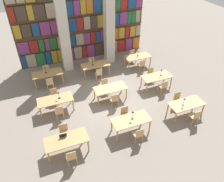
% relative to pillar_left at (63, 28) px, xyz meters
% --- Properties ---
extents(ground_plane, '(40.00, 40.00, 0.00)m').
position_rel_pillar_left_xyz_m(ground_plane, '(1.58, -4.28, -3.00)').
color(ground_plane, gray).
extents(bookshelf_bank, '(9.38, 0.35, 5.50)m').
position_rel_pillar_left_xyz_m(bookshelf_bank, '(1.59, 1.18, -0.30)').
color(bookshelf_bank, brown).
rests_on(bookshelf_bank, ground_plane).
extents(pillar_left, '(0.63, 0.63, 6.00)m').
position_rel_pillar_left_xyz_m(pillar_left, '(0.00, 0.00, 0.00)').
color(pillar_left, silver).
rests_on(pillar_left, ground_plane).
extents(pillar_center, '(0.63, 0.63, 6.00)m').
position_rel_pillar_left_xyz_m(pillar_center, '(3.15, 0.00, 0.00)').
color(pillar_center, silver).
rests_on(pillar_center, ground_plane).
extents(reading_table_0, '(1.88, 0.89, 0.77)m').
position_rel_pillar_left_xyz_m(reading_table_0, '(-1.57, -7.18, -2.32)').
color(reading_table_0, tan).
rests_on(reading_table_0, ground_plane).
extents(chair_0, '(0.42, 0.40, 0.88)m').
position_rel_pillar_left_xyz_m(chair_0, '(-1.55, -7.91, -2.52)').
color(chair_0, tan).
rests_on(chair_0, ground_plane).
extents(chair_1, '(0.42, 0.40, 0.88)m').
position_rel_pillar_left_xyz_m(chair_1, '(-1.55, -6.45, -2.52)').
color(chair_1, tan).
rests_on(chair_1, ground_plane).
extents(laptop, '(0.32, 0.22, 0.21)m').
position_rel_pillar_left_xyz_m(laptop, '(-1.67, -6.93, -2.19)').
color(laptop, silver).
rests_on(laptop, reading_table_0).
extents(reading_table_1, '(1.88, 0.89, 0.77)m').
position_rel_pillar_left_xyz_m(reading_table_1, '(1.56, -7.11, -2.32)').
color(reading_table_1, tan).
rests_on(reading_table_1, ground_plane).
extents(chair_2, '(0.42, 0.40, 0.88)m').
position_rel_pillar_left_xyz_m(chair_2, '(1.59, -7.83, -2.52)').
color(chair_2, tan).
rests_on(chair_2, ground_plane).
extents(chair_3, '(0.42, 0.40, 0.88)m').
position_rel_pillar_left_xyz_m(chair_3, '(1.59, -6.38, -2.52)').
color(chair_3, tan).
rests_on(chair_3, ground_plane).
extents(desk_lamp_0, '(0.14, 0.14, 0.47)m').
position_rel_pillar_left_xyz_m(desk_lamp_0, '(1.64, -7.07, -1.92)').
color(desk_lamp_0, '#232328').
rests_on(desk_lamp_0, reading_table_1).
extents(reading_table_2, '(1.88, 0.89, 0.77)m').
position_rel_pillar_left_xyz_m(reading_table_2, '(4.78, -7.08, -2.32)').
color(reading_table_2, tan).
rests_on(reading_table_2, ground_plane).
extents(chair_4, '(0.42, 0.40, 0.88)m').
position_rel_pillar_left_xyz_m(chair_4, '(4.80, -7.80, -2.52)').
color(chair_4, tan).
rests_on(chair_4, ground_plane).
extents(chair_5, '(0.42, 0.40, 0.88)m').
position_rel_pillar_left_xyz_m(chair_5, '(4.80, -6.35, -2.52)').
color(chair_5, tan).
rests_on(chair_5, ground_plane).
extents(desk_lamp_1, '(0.14, 0.14, 0.46)m').
position_rel_pillar_left_xyz_m(desk_lamp_1, '(4.50, -7.12, -1.92)').
color(desk_lamp_1, '#232328').
rests_on(desk_lamp_1, reading_table_2).
extents(reading_table_3, '(1.88, 0.89, 0.77)m').
position_rel_pillar_left_xyz_m(reading_table_3, '(-1.56, -4.23, -2.32)').
color(reading_table_3, tan).
rests_on(reading_table_3, ground_plane).
extents(chair_6, '(0.42, 0.40, 0.88)m').
position_rel_pillar_left_xyz_m(chair_6, '(-1.51, -4.96, -2.52)').
color(chair_6, tan).
rests_on(chair_6, ground_plane).
extents(chair_7, '(0.42, 0.40, 0.88)m').
position_rel_pillar_left_xyz_m(chair_7, '(-1.51, -3.50, -2.52)').
color(chair_7, tan).
rests_on(chair_7, ground_plane).
extents(desk_lamp_2, '(0.14, 0.14, 0.43)m').
position_rel_pillar_left_xyz_m(desk_lamp_2, '(-1.33, -4.24, -1.94)').
color(desk_lamp_2, '#232328').
rests_on(desk_lamp_2, reading_table_3).
extents(reading_table_4, '(1.88, 0.89, 0.77)m').
position_rel_pillar_left_xyz_m(reading_table_4, '(1.56, -4.34, -2.32)').
color(reading_table_4, tan).
rests_on(reading_table_4, ground_plane).
extents(chair_8, '(0.42, 0.40, 0.88)m').
position_rel_pillar_left_xyz_m(chair_8, '(1.52, -5.06, -2.52)').
color(chair_8, tan).
rests_on(chair_8, ground_plane).
extents(chair_9, '(0.42, 0.40, 0.88)m').
position_rel_pillar_left_xyz_m(chair_9, '(1.52, -3.61, -2.52)').
color(chair_9, tan).
rests_on(chair_9, ground_plane).
extents(reading_table_5, '(1.88, 0.89, 0.77)m').
position_rel_pillar_left_xyz_m(reading_table_5, '(4.67, -4.25, -2.32)').
color(reading_table_5, tan).
rests_on(reading_table_5, ground_plane).
extents(chair_10, '(0.42, 0.40, 0.88)m').
position_rel_pillar_left_xyz_m(chair_10, '(4.72, -4.98, -2.52)').
color(chair_10, tan).
rests_on(chair_10, ground_plane).
extents(chair_11, '(0.42, 0.40, 0.88)m').
position_rel_pillar_left_xyz_m(chair_11, '(4.72, -3.52, -2.52)').
color(chair_11, tan).
rests_on(chair_11, ground_plane).
extents(desk_lamp_3, '(0.14, 0.14, 0.44)m').
position_rel_pillar_left_xyz_m(desk_lamp_3, '(4.95, -4.25, -1.93)').
color(desk_lamp_3, '#232328').
rests_on(desk_lamp_3, reading_table_5).
extents(reading_table_6, '(1.88, 0.89, 0.77)m').
position_rel_pillar_left_xyz_m(reading_table_6, '(-1.56, -1.40, -2.32)').
color(reading_table_6, tan).
rests_on(reading_table_6, ground_plane).
extents(chair_12, '(0.42, 0.40, 0.88)m').
position_rel_pillar_left_xyz_m(chair_12, '(-1.57, -2.13, -2.52)').
color(chair_12, tan).
rests_on(chair_12, ground_plane).
extents(chair_13, '(0.42, 0.40, 0.88)m').
position_rel_pillar_left_xyz_m(chair_13, '(-1.57, -0.68, -2.52)').
color(chair_13, tan).
rests_on(chair_13, ground_plane).
extents(desk_lamp_4, '(0.14, 0.14, 0.44)m').
position_rel_pillar_left_xyz_m(desk_lamp_4, '(-1.64, -1.36, -1.94)').
color(desk_lamp_4, '#232328').
rests_on(desk_lamp_4, reading_table_6).
extents(reading_table_7, '(1.88, 0.89, 0.77)m').
position_rel_pillar_left_xyz_m(reading_table_7, '(1.58, -1.48, -2.32)').
color(reading_table_7, tan).
rests_on(reading_table_7, ground_plane).
extents(chair_14, '(0.42, 0.40, 0.88)m').
position_rel_pillar_left_xyz_m(chair_14, '(1.56, -2.21, -2.52)').
color(chair_14, tan).
rests_on(chair_14, ground_plane).
extents(chair_15, '(0.42, 0.40, 0.88)m').
position_rel_pillar_left_xyz_m(chair_15, '(1.56, -0.75, -2.52)').
color(chair_15, tan).
rests_on(chair_15, ground_plane).
extents(desk_lamp_5, '(0.14, 0.14, 0.50)m').
position_rel_pillar_left_xyz_m(desk_lamp_5, '(1.39, -1.48, -1.89)').
color(desk_lamp_5, '#232328').
rests_on(desk_lamp_5, reading_table_7).
extents(reading_table_8, '(1.88, 0.89, 0.77)m').
position_rel_pillar_left_xyz_m(reading_table_8, '(4.76, -1.48, -2.32)').
color(reading_table_8, tan).
rests_on(reading_table_8, ground_plane).
extents(chair_16, '(0.42, 0.40, 0.88)m').
position_rel_pillar_left_xyz_m(chair_16, '(4.71, -2.21, -2.52)').
color(chair_16, tan).
rests_on(chair_16, ground_plane).
extents(chair_17, '(0.42, 0.40, 0.88)m').
position_rel_pillar_left_xyz_m(chair_17, '(4.71, -0.76, -2.52)').
color(chair_17, tan).
rests_on(chair_17, ground_plane).
extents(desk_lamp_6, '(0.14, 0.14, 0.40)m').
position_rel_pillar_left_xyz_m(desk_lamp_6, '(4.77, -1.44, -1.96)').
color(desk_lamp_6, '#232328').
rests_on(desk_lamp_6, reading_table_8).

